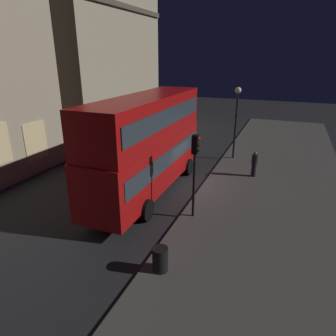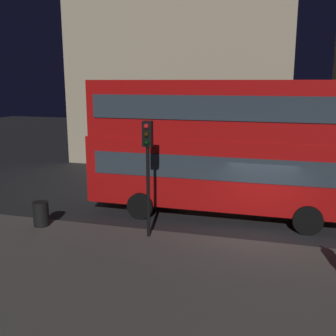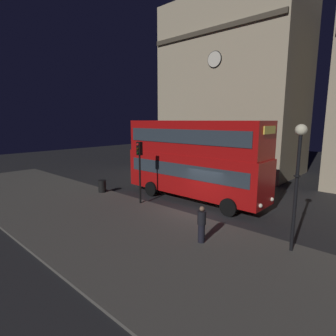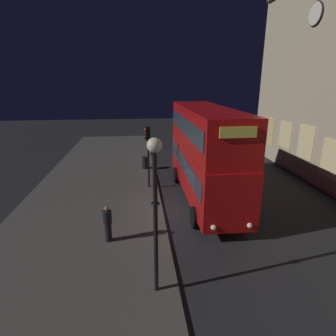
{
  "view_description": "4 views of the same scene",
  "coord_description": "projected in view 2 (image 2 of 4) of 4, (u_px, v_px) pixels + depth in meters",
  "views": [
    {
      "loc": [
        -16.07,
        -5.2,
        7.41
      ],
      "look_at": [
        -2.81,
        0.13,
        2.06
      ],
      "focal_mm": 32.23,
      "sensor_mm": 36.0,
      "label": 1
    },
    {
      "loc": [
        0.51,
        -14.02,
        5.43
      ],
      "look_at": [
        -3.58,
        0.62,
        2.11
      ],
      "focal_mm": 42.84,
      "sensor_mm": 36.0,
      "label": 2
    },
    {
      "loc": [
        9.17,
        -12.96,
        5.48
      ],
      "look_at": [
        -3.19,
        0.63,
        2.23
      ],
      "focal_mm": 28.94,
      "sensor_mm": 36.0,
      "label": 3
    },
    {
      "loc": [
        13.54,
        -2.15,
        6.85
      ],
      "look_at": [
        -3.39,
        -0.28,
        1.49
      ],
      "focal_mm": 29.44,
      "sensor_mm": 36.0,
      "label": 4
    }
  ],
  "objects": [
    {
      "name": "traffic_light_near_kerb",
      "position": [
        148.0,
        155.0,
        13.36
      ],
      "size": [
        0.33,
        0.37,
        4.02
      ],
      "rotation": [
        0.0,
        0.0,
        0.04
      ],
      "color": "black",
      "rests_on": "sidewalk_slab"
    },
    {
      "name": "ground_plane",
      "position": [
        259.0,
        234.0,
        14.49
      ],
      "size": [
        80.0,
        80.0,
        0.0
      ],
      "primitive_type": "plane",
      "color": "#232326"
    },
    {
      "name": "litter_bin",
      "position": [
        41.0,
        214.0,
        14.92
      ],
      "size": [
        0.57,
        0.57,
        0.92
      ],
      "primitive_type": "cylinder",
      "color": "black",
      "rests_on": "sidewalk_slab"
    },
    {
      "name": "double_decker_bus",
      "position": [
        218.0,
        142.0,
        15.94
      ],
      "size": [
        10.49,
        2.84,
        5.46
      ],
      "rotation": [
        0.0,
        0.0,
        0.0
      ],
      "color": "#B20F0F",
      "rests_on": "ground"
    },
    {
      "name": "sidewalk_slab",
      "position": [
        247.0,
        306.0,
        9.77
      ],
      "size": [
        44.0,
        8.13,
        0.12
      ],
      "primitive_type": "cube",
      "color": "#4C4944",
      "rests_on": "ground"
    },
    {
      "name": "building_with_clock",
      "position": [
        186.0,
        31.0,
        27.28
      ],
      "size": [
        14.21,
        8.44,
        17.52
      ],
      "color": "tan",
      "rests_on": "ground"
    }
  ]
}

